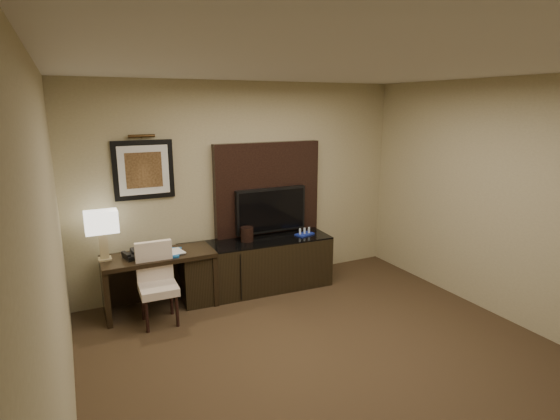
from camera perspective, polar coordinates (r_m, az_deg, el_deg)
floor at (r=4.29m, az=9.20°, el=-20.77°), size 4.50×5.00×0.01m
ceiling at (r=3.56m, az=10.92°, el=18.16°), size 4.50×5.00×0.01m
wall_back at (r=5.85m, az=-4.55°, el=3.18°), size 4.50×0.01×2.70m
wall_left at (r=3.04m, az=-27.27°, el=-8.26°), size 0.01×5.00×2.70m
wall_right at (r=5.32m, az=30.01°, el=0.33°), size 0.01×5.00×2.70m
desk at (r=5.47m, az=-15.38°, el=-9.01°), size 1.29×0.55×0.69m
credenza at (r=5.81m, az=-3.04°, el=-7.22°), size 2.01×0.66×0.68m
tv_wall_panel at (r=5.92m, az=-1.62°, el=2.56°), size 1.50×0.12×1.30m
tv at (r=5.89m, az=-1.20°, el=0.01°), size 1.00×0.08×0.60m
artwork at (r=5.44m, az=-17.39°, el=5.02°), size 0.70×0.04×0.70m
picture_light at (r=5.36m, az=-17.63°, el=9.20°), size 0.04×0.04×0.30m
desk_chair at (r=5.10m, az=-15.61°, el=-9.80°), size 0.42×0.48×0.84m
table_lamp at (r=5.29m, az=-22.13°, el=-3.37°), size 0.35×0.25×0.52m
desk_phone at (r=5.30m, az=-18.49°, el=-5.39°), size 0.26×0.24×0.11m
blue_folder at (r=5.34m, az=-14.28°, el=-5.44°), size 0.35×0.41×0.02m
book at (r=5.28m, az=-14.53°, el=-4.39°), size 0.18×0.05×0.24m
ice_bucket at (r=5.65m, az=-4.33°, el=-3.16°), size 0.22×0.22×0.19m
minibar_tray at (r=5.92m, az=3.22°, el=-2.86°), size 0.28×0.21×0.09m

